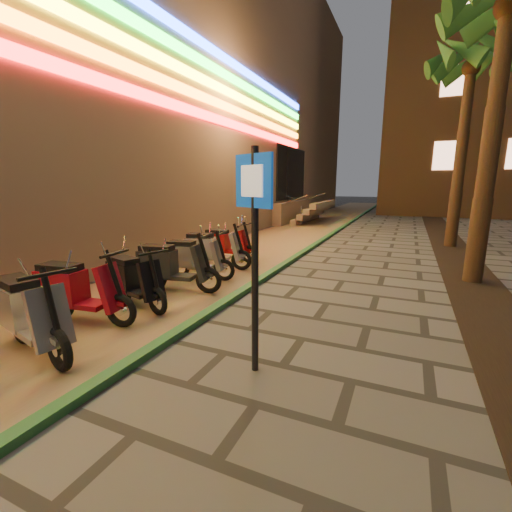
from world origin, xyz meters
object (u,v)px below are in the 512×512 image
at_px(scooter_5, 76,290).
at_px(scooter_7, 170,266).
at_px(scooter_10, 225,244).
at_px(scooter_6, 132,279).
at_px(scooter_8, 192,258).
at_px(pedestrian_sign, 254,232).
at_px(scooter_9, 210,249).
at_px(scooter_4, 28,312).

bearing_deg(scooter_5, scooter_7, 72.15).
bearing_deg(scooter_10, scooter_5, -89.63).
distance_m(scooter_6, scooter_7, 1.00).
bearing_deg(scooter_8, pedestrian_sign, -56.61).
relative_size(scooter_6, scooter_9, 0.93).
xyz_separation_m(scooter_5, scooter_6, (0.27, 0.97, -0.04)).
distance_m(scooter_5, scooter_7, 1.99).
relative_size(scooter_5, scooter_6, 1.09).
bearing_deg(scooter_7, scooter_4, -102.41).
xyz_separation_m(scooter_4, scooter_5, (-0.30, 0.97, -0.01)).
distance_m(scooter_6, scooter_8, 1.98).
height_order(pedestrian_sign, scooter_5, pedestrian_sign).
xyz_separation_m(scooter_6, scooter_9, (-0.12, 2.97, 0.04)).
height_order(scooter_6, scooter_8, scooter_8).
relative_size(scooter_5, scooter_10, 1.06).
bearing_deg(scooter_6, scooter_8, 106.69).
height_order(scooter_6, scooter_9, scooter_9).
xyz_separation_m(scooter_5, scooter_10, (0.02, 4.95, -0.03)).
height_order(pedestrian_sign, scooter_7, pedestrian_sign).
bearing_deg(scooter_5, pedestrian_sign, -10.93).
relative_size(scooter_9, scooter_10, 1.05).
relative_size(scooter_5, scooter_7, 0.99).
bearing_deg(scooter_7, scooter_8, 85.25).
bearing_deg(scooter_10, scooter_4, -86.66).
distance_m(pedestrian_sign, scooter_10, 6.21).
relative_size(pedestrian_sign, scooter_5, 1.48).
distance_m(scooter_6, scooter_10, 4.00).
xyz_separation_m(scooter_8, scooter_9, (-0.10, 0.99, 0.03)).
bearing_deg(scooter_6, pedestrian_sign, -5.21).
distance_m(scooter_9, scooter_10, 1.03).
bearing_deg(scooter_7, scooter_10, 85.16).
distance_m(scooter_5, scooter_9, 3.94).
relative_size(scooter_7, scooter_8, 1.07).
distance_m(pedestrian_sign, scooter_9, 5.31).
xyz_separation_m(scooter_5, scooter_8, (0.25, 2.94, -0.03)).
height_order(scooter_5, scooter_7, scooter_7).
relative_size(scooter_4, scooter_6, 1.11).
bearing_deg(scooter_4, scooter_8, 104.28).
bearing_deg(scooter_7, pedestrian_sign, -47.83).
height_order(pedestrian_sign, scooter_9, pedestrian_sign).
relative_size(scooter_8, scooter_9, 0.96).
bearing_deg(pedestrian_sign, scooter_8, 158.46).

